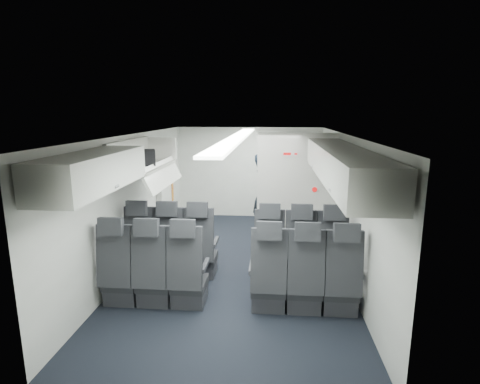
% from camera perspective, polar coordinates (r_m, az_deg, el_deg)
% --- Properties ---
extents(cabin_shell, '(3.41, 6.01, 2.16)m').
position_cam_1_polar(cabin_shell, '(6.03, -0.32, -1.03)').
color(cabin_shell, black).
rests_on(cabin_shell, ground).
extents(seat_row_front, '(3.33, 0.56, 1.24)m').
position_cam_1_polar(seat_row_front, '(5.74, -0.81, -9.26)').
color(seat_row_front, black).
rests_on(seat_row_front, cabin_shell).
extents(seat_row_mid, '(3.33, 0.56, 1.24)m').
position_cam_1_polar(seat_row_mid, '(4.92, -1.88, -13.05)').
color(seat_row_mid, black).
rests_on(seat_row_mid, cabin_shell).
extents(overhead_bin_left_rear, '(0.53, 1.80, 0.40)m').
position_cam_1_polar(overhead_bin_left_rear, '(4.36, -21.56, 2.92)').
color(overhead_bin_left_rear, silver).
rests_on(overhead_bin_left_rear, cabin_shell).
extents(overhead_bin_left_front_open, '(0.64, 1.70, 0.72)m').
position_cam_1_polar(overhead_bin_left_front_open, '(5.99, -14.47, 4.45)').
color(overhead_bin_left_front_open, '#9E9E93').
rests_on(overhead_bin_left_front_open, cabin_shell).
extents(overhead_bin_right_rear, '(0.53, 1.80, 0.40)m').
position_cam_1_polar(overhead_bin_right_rear, '(4.00, 17.32, 2.47)').
color(overhead_bin_right_rear, silver).
rests_on(overhead_bin_right_rear, cabin_shell).
extents(overhead_bin_right_front, '(0.53, 1.70, 0.40)m').
position_cam_1_polar(overhead_bin_right_front, '(5.71, 13.64, 5.38)').
color(overhead_bin_right_front, silver).
rests_on(overhead_bin_right_front, cabin_shell).
extents(bulkhead_partition, '(1.40, 0.15, 2.13)m').
position_cam_1_polar(bulkhead_partition, '(6.82, 8.53, -0.06)').
color(bulkhead_partition, white).
rests_on(bulkhead_partition, cabin_shell).
extents(galley_unit, '(0.85, 0.52, 1.90)m').
position_cam_1_polar(galley_unit, '(8.72, 7.55, 1.76)').
color(galley_unit, '#939399').
rests_on(galley_unit, cabin_shell).
extents(boarding_door, '(0.12, 1.27, 1.86)m').
position_cam_1_polar(boarding_door, '(7.87, -11.25, 0.56)').
color(boarding_door, silver).
rests_on(boarding_door, cabin_shell).
extents(flight_attendant, '(0.49, 0.67, 1.71)m').
position_cam_1_polar(flight_attendant, '(7.62, 3.61, -0.39)').
color(flight_attendant, black).
rests_on(flight_attendant, ground).
extents(carry_on_bag, '(0.46, 0.39, 0.23)m').
position_cam_1_polar(carry_on_bag, '(5.82, -14.73, 5.09)').
color(carry_on_bag, black).
rests_on(carry_on_bag, overhead_bin_left_front_open).
extents(papers, '(0.19, 0.07, 0.14)m').
position_cam_1_polar(papers, '(7.53, 5.07, 0.88)').
color(papers, white).
rests_on(papers, flight_attendant).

